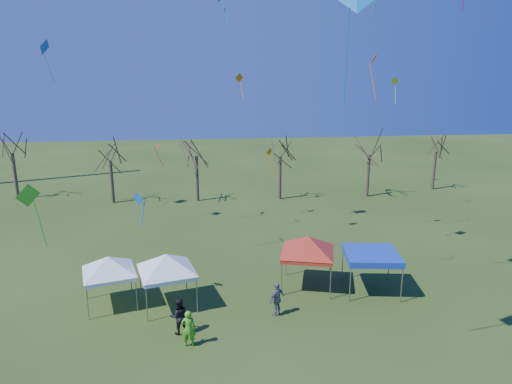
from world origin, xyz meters
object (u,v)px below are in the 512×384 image
at_px(tree_5, 437,138).
at_px(person_dark, 179,316).
at_px(tree_0, 10,136).
at_px(person_green, 189,328).
at_px(tree_2, 196,139).
at_px(tent_red, 308,240).
at_px(tree_3, 280,140).
at_px(person_grey, 277,299).
at_px(tree_1, 109,145).
at_px(tree_4, 370,139).
at_px(tent_white_west, 108,260).
at_px(tent_blue, 372,255).
at_px(tent_white_mid, 166,258).

bearing_deg(tree_5, person_dark, -135.64).
xyz_separation_m(tree_0, person_green, (18.17, -28.76, -5.57)).
relative_size(tree_2, tree_5, 1.10).
bearing_deg(tent_red, tree_5, 48.51).
relative_size(tree_3, person_green, 4.33).
distance_m(tree_2, tent_red, 21.61).
relative_size(tree_0, tree_5, 1.13).
bearing_deg(person_grey, tree_2, -119.07).
bearing_deg(tree_0, tree_1, -15.18).
relative_size(tree_2, tree_4, 1.04).
xyz_separation_m(tent_white_west, person_grey, (8.99, -2.19, -1.75)).
bearing_deg(tree_5, tree_4, -166.15).
height_order(tree_5, tent_red, tree_5).
height_order(tree_3, tent_blue, tree_3).
bearing_deg(tree_1, tent_white_mid, -72.65).
distance_m(tree_5, tent_blue, 28.10).
bearing_deg(tree_3, tree_4, -0.26).
xyz_separation_m(tree_4, person_dark, (-18.53, -24.23, -5.12)).
relative_size(tent_white_west, person_dark, 1.94).
relative_size(tree_2, person_dark, 4.36).
bearing_deg(tree_3, tent_white_west, -122.10).
bearing_deg(tree_0, tent_red, -42.87).
bearing_deg(person_grey, tree_4, -159.71).
xyz_separation_m(tree_3, tent_white_mid, (-9.93, -21.36, -3.23)).
distance_m(tree_2, tree_4, 17.73).
distance_m(tent_red, person_dark, 8.84).
distance_m(tree_0, tent_blue, 37.85).
height_order(tree_2, tent_red, tree_2).
relative_size(tree_5, person_green, 4.09).
bearing_deg(person_dark, person_green, 101.44).
xyz_separation_m(tree_0, tent_white_west, (13.78, -24.23, -3.80)).
xyz_separation_m(tent_red, person_grey, (-2.35, -3.10, -2.08)).
bearing_deg(person_grey, tree_1, -101.27).
bearing_deg(tent_red, tree_0, 137.13).
bearing_deg(tent_red, tent_blue, -14.63).
distance_m(tree_3, tent_white_west, 24.89).
xyz_separation_m(tent_white_mid, person_green, (1.22, -4.06, -1.94)).
bearing_deg(tree_5, tree_3, -173.48).
height_order(tree_1, person_dark, tree_1).
bearing_deg(tent_blue, tree_4, 70.31).
distance_m(tent_white_west, tent_blue, 14.96).
relative_size(tent_white_mid, tent_blue, 1.11).
height_order(tree_0, tree_1, tree_0).
height_order(tree_3, tent_red, tree_3).
relative_size(tree_5, person_dark, 3.97).
bearing_deg(tent_white_west, tent_red, 4.60).
bearing_deg(tent_white_west, tree_0, 119.63).
bearing_deg(tent_blue, tent_red, 165.37).
bearing_deg(tree_4, tree_2, 178.78).
relative_size(tree_1, tree_5, 1.01).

